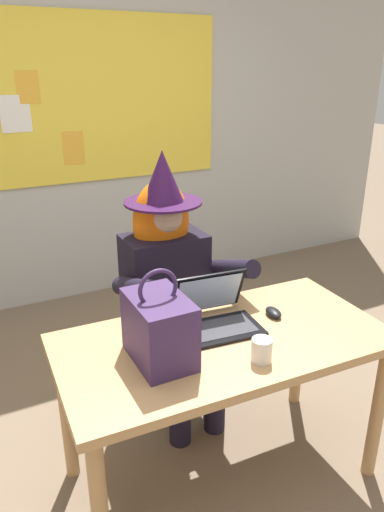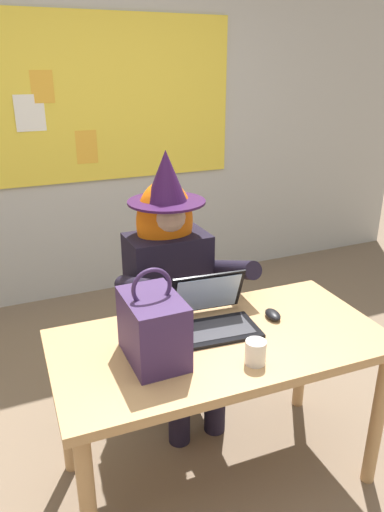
{
  "view_description": "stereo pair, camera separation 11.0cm",
  "coord_description": "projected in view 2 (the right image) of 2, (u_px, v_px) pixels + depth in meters",
  "views": [
    {
      "loc": [
        -0.83,
        -1.52,
        1.79
      ],
      "look_at": [
        0.08,
        0.27,
        0.99
      ],
      "focal_mm": 33.7,
      "sensor_mm": 36.0,
      "label": 1
    },
    {
      "loc": [
        -0.73,
        -1.57,
        1.79
      ],
      "look_at": [
        0.08,
        0.27,
        0.99
      ],
      "focal_mm": 33.7,
      "sensor_mm": 36.0,
      "label": 2
    }
  ],
  "objects": [
    {
      "name": "handbag",
      "position": [
        153.0,
        327.0,
        1.81
      ],
      "size": [
        0.2,
        0.3,
        0.38
      ],
      "rotation": [
        0.0,
        0.0,
        0.15
      ],
      "color": "#38234C",
      "rests_on": "desk_main"
    },
    {
      "name": "person_costumed",
      "position": [
        172.0,
        273.0,
        2.47
      ],
      "size": [
        0.59,
        0.66,
        1.41
      ],
      "rotation": [
        0.0,
        0.0,
        -1.57
      ],
      "color": "black",
      "rests_on": "ground"
    },
    {
      "name": "chair_at_desk",
      "position": [
        166.0,
        310.0,
        2.68
      ],
      "size": [
        0.45,
        0.45,
        0.91
      ],
      "rotation": [
        0.0,
        0.0,
        -1.64
      ],
      "color": "#2D3347",
      "rests_on": "ground"
    },
    {
      "name": "coffee_mug",
      "position": [
        256.0,
        352.0,
        1.81
      ],
      "size": [
        0.08,
        0.08,
        0.09
      ],
      "primitive_type": "cylinder",
      "color": "silver",
      "rests_on": "desk_main"
    },
    {
      "name": "laptop",
      "position": [
        214.0,
        315.0,
        2.07
      ],
      "size": [
        0.36,
        0.33,
        0.22
      ],
      "rotation": [
        0.0,
        0.0,
        -0.1
      ],
      "color": "black",
      "rests_on": "desk_main"
    },
    {
      "name": "desk_main",
      "position": [
        220.0,
        358.0,
        2.03
      ],
      "size": [
        1.41,
        0.75,
        0.73
      ],
      "rotation": [
        0.0,
        0.0,
        -0.04
      ],
      "color": "tan",
      "rests_on": "ground"
    },
    {
      "name": "computer_mouse",
      "position": [
        273.0,
        315.0,
        2.15
      ],
      "size": [
        0.07,
        0.11,
        0.03
      ],
      "primitive_type": "ellipsoid",
      "rotation": [
        0.0,
        0.0,
        -0.14
      ],
      "color": "black",
      "rests_on": "desk_main"
    },
    {
      "name": "wall_back_bulletin",
      "position": [
        81.0,
        120.0,
        3.6
      ],
      "size": [
        6.24,
        2.4,
        2.78
      ],
      "color": "#B2B2AD",
      "rests_on": "ground"
    },
    {
      "name": "ground_plane",
      "position": [
        200.0,
        471.0,
        2.27
      ],
      "size": [
        24.0,
        24.0,
        0.0
      ],
      "primitive_type": "plane",
      "color": "#75604C"
    }
  ]
}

